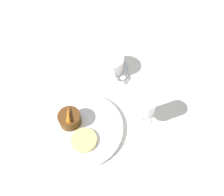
% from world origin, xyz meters
% --- Properties ---
extents(ground_plane, '(3.00, 3.00, 0.00)m').
position_xyz_m(ground_plane, '(0.00, 0.00, 0.00)').
color(ground_plane, white).
extents(dinner_plate, '(0.26, 0.26, 0.01)m').
position_xyz_m(dinner_plate, '(-0.01, -0.03, 0.01)').
color(dinner_plate, white).
rests_on(dinner_plate, ground_plane).
extents(saucer, '(0.14, 0.14, 0.01)m').
position_xyz_m(saucer, '(-0.23, 0.11, 0.01)').
color(saucer, white).
rests_on(saucer, ground_plane).
extents(coffee_cup, '(0.13, 0.10, 0.06)m').
position_xyz_m(coffee_cup, '(-0.23, 0.11, 0.04)').
color(coffee_cup, white).
rests_on(coffee_cup, saucer).
extents(spoon, '(0.09, 0.10, 0.00)m').
position_xyz_m(spoon, '(-0.18, 0.11, 0.01)').
color(spoon, silver).
rests_on(spoon, saucer).
extents(wine_glass, '(0.06, 0.06, 0.12)m').
position_xyz_m(wine_glass, '(-0.00, 0.16, 0.08)').
color(wine_glass, silver).
rests_on(wine_glass, ground_plane).
extents(fork, '(0.05, 0.17, 0.01)m').
position_xyz_m(fork, '(-0.21, -0.02, 0.00)').
color(fork, silver).
rests_on(fork, ground_plane).
extents(dessert_cake, '(0.07, 0.07, 0.04)m').
position_xyz_m(dessert_cake, '(-0.04, -0.07, 0.04)').
color(dessert_cake, '#563314').
rests_on(dessert_cake, dinner_plate).
extents(carrot_garnish, '(0.06, 0.02, 0.01)m').
position_xyz_m(carrot_garnish, '(-0.04, -0.07, 0.06)').
color(carrot_garnish, orange).
rests_on(carrot_garnish, dessert_cake).
extents(pineapple_slice, '(0.08, 0.08, 0.01)m').
position_xyz_m(pineapple_slice, '(0.03, -0.03, 0.02)').
color(pineapple_slice, '#EFE075').
rests_on(pineapple_slice, dinner_plate).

